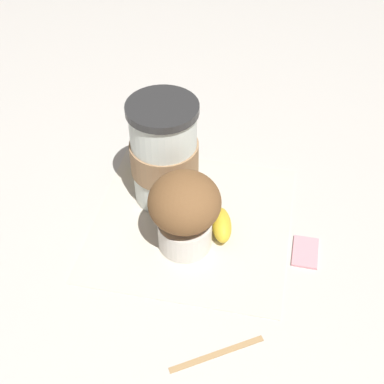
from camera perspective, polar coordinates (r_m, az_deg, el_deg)
The scene contains 7 objects.
ground_plane at distance 0.72m, azimuth -0.00°, elevation -3.26°, with size 3.00×3.00×0.00m, color beige.
paper_napkin at distance 0.72m, azimuth -0.00°, elevation -3.22°, with size 0.26×0.26×0.00m, color beige.
coffee_cup at distance 0.71m, azimuth -2.98°, elevation 4.12°, with size 0.09×0.09×0.15m.
muffin at distance 0.65m, azimuth -0.79°, elevation -1.94°, with size 0.09×0.09×0.11m.
banana at distance 0.74m, azimuth -0.54°, elevation 0.20°, with size 0.20×0.12×0.03m.
sugar_packet at distance 0.70m, azimuth 12.01°, elevation -6.19°, with size 0.05×0.03×0.01m, color pink.
wooden_stirrer at distance 0.61m, azimuth 2.69°, elevation -16.86°, with size 0.11×0.01×0.00m, color tan.
Camera 1 is at (0.23, -0.43, 0.53)m, focal length 50.00 mm.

